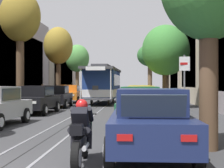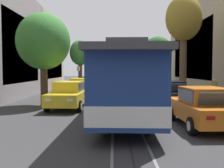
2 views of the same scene
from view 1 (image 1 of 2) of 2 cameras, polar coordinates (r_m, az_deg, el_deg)
ground_plane at (r=27.89m, az=-1.82°, el=-3.45°), size 160.00×160.00×0.00m
trolley_track_rails at (r=31.42m, az=-1.20°, el=-3.04°), size 1.14×63.56×0.01m
building_facade_left at (r=33.75m, az=-17.88°, el=4.44°), size 4.50×55.26×9.05m
building_facade_right at (r=31.95m, az=17.15°, el=4.29°), size 5.92×55.26×9.28m
parked_car_black_mid_left at (r=20.01m, az=-12.53°, el=-2.53°), size 2.07×4.39×1.58m
parked_car_black_fourth_left at (r=25.00m, az=-9.29°, el=-2.02°), size 2.12×4.41×1.58m
parked_car_orange_fifth_left at (r=30.78m, az=-7.04°, el=-1.63°), size 2.10×4.40×1.58m
parked_car_navy_near_right at (r=8.18m, az=6.37°, el=-6.26°), size 2.02×4.37×1.58m
parked_car_green_second_right at (r=14.02m, az=4.70°, el=-3.63°), size 2.06×4.39×1.58m
parked_car_yellow_mid_right at (r=19.78m, az=4.94°, el=-2.56°), size 2.13×4.42×1.58m
parked_car_yellow_fourth_right at (r=25.34m, az=4.73°, el=-1.99°), size 2.14×4.42×1.58m
street_tree_kerb_left_second at (r=22.93m, az=-15.09°, el=10.41°), size 2.62×2.34×7.67m
street_tree_kerb_left_mid at (r=34.64m, az=-8.97°, el=6.19°), size 2.89×2.98×7.36m
street_tree_kerb_left_fourth at (r=45.70m, az=-5.82°, el=4.17°), size 3.18×3.01×6.90m
street_tree_kerb_right_second at (r=24.32m, az=8.95°, el=5.51°), size 3.32×3.62×5.83m
street_tree_kerb_right_mid at (r=40.51m, az=6.35°, el=4.56°), size 3.03×2.66×6.34m
cable_car_trolley at (r=29.65m, az=-1.49°, el=-0.02°), size 2.81×9.17×3.28m
motorcycle_with_rider at (r=7.25m, az=-5.17°, el=-8.28°), size 0.56×1.99×1.37m
pedestrian_on_left_pavement at (r=34.65m, az=-11.54°, el=-1.21°), size 0.55×0.41×1.66m
fire_hydrant at (r=13.42m, az=11.09°, el=-5.40°), size 0.40×0.22×0.84m
street_sign_post at (r=11.93m, az=12.01°, el=-0.09°), size 0.36×0.08×2.68m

